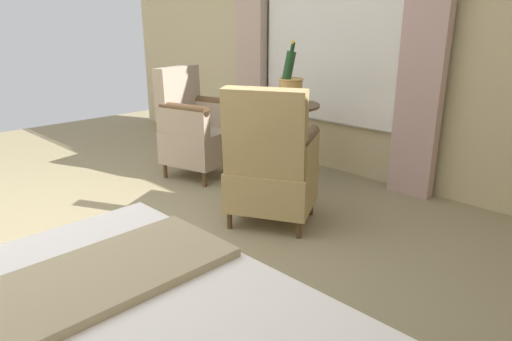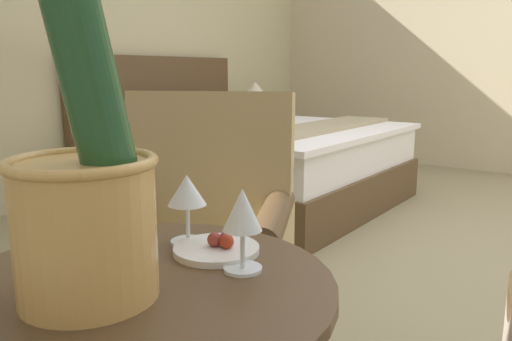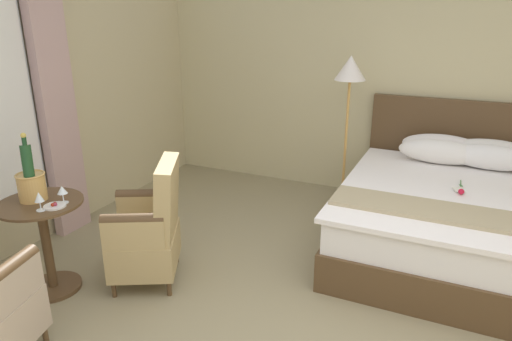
{
  "view_description": "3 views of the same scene",
  "coord_description": "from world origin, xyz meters",
  "px_view_note": "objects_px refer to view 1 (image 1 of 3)",
  "views": [
    {
      "loc": [
        0.57,
        2.58,
        1.38
      ],
      "look_at": [
        -1.14,
        0.86,
        0.58
      ],
      "focal_mm": 32.0,
      "sensor_mm": 36.0,
      "label": 1
    },
    {
      "loc": [
        -2.69,
        -0.48,
        1.05
      ],
      "look_at": [
        -0.99,
        0.77,
        0.63
      ],
      "focal_mm": 35.0,
      "sensor_mm": 36.0,
      "label": 2
    },
    {
      "loc": [
        0.49,
        -2.03,
        2.04
      ],
      "look_at": [
        -1.01,
        1.24,
        0.79
      ],
      "focal_mm": 32.0,
      "sensor_mm": 36.0,
      "label": 3
    }
  ],
  "objects_px": {
    "wine_glass_near_bucket": "(263,93)",
    "armchair_by_window": "(270,167)",
    "wine_glass_near_edge": "(274,96)",
    "armchair_facing_bed": "(194,129)",
    "snack_plate": "(267,105)",
    "side_table_round": "(282,141)",
    "champagne_bucket": "(290,86)"
  },
  "relations": [
    {
      "from": "armchair_by_window",
      "to": "side_table_round",
      "type": "bearing_deg",
      "value": -144.06
    },
    {
      "from": "wine_glass_near_edge",
      "to": "snack_plate",
      "type": "distance_m",
      "value": 0.12
    },
    {
      "from": "armchair_facing_bed",
      "to": "wine_glass_near_bucket",
      "type": "bearing_deg",
      "value": 104.32
    },
    {
      "from": "wine_glass_near_bucket",
      "to": "snack_plate",
      "type": "height_order",
      "value": "wine_glass_near_bucket"
    },
    {
      "from": "snack_plate",
      "to": "wine_glass_near_edge",
      "type": "bearing_deg",
      "value": 85.35
    },
    {
      "from": "armchair_by_window",
      "to": "armchair_facing_bed",
      "type": "relative_size",
      "value": 0.99
    },
    {
      "from": "armchair_by_window",
      "to": "wine_glass_near_edge",
      "type": "bearing_deg",
      "value": -139.12
    },
    {
      "from": "wine_glass_near_bucket",
      "to": "armchair_by_window",
      "type": "distance_m",
      "value": 0.83
    },
    {
      "from": "wine_glass_near_bucket",
      "to": "armchair_by_window",
      "type": "bearing_deg",
      "value": 48.37
    },
    {
      "from": "side_table_round",
      "to": "wine_glass_near_edge",
      "type": "xyz_separation_m",
      "value": [
        0.17,
        0.06,
        0.41
      ]
    },
    {
      "from": "champagne_bucket",
      "to": "armchair_facing_bed",
      "type": "relative_size",
      "value": 0.51
    },
    {
      "from": "side_table_round",
      "to": "armchair_by_window",
      "type": "xyz_separation_m",
      "value": [
        0.62,
        0.45,
        0.02
      ]
    },
    {
      "from": "wine_glass_near_edge",
      "to": "armchair_facing_bed",
      "type": "relative_size",
      "value": 0.13
    },
    {
      "from": "side_table_round",
      "to": "snack_plate",
      "type": "bearing_deg",
      "value": -4.55
    },
    {
      "from": "wine_glass_near_bucket",
      "to": "champagne_bucket",
      "type": "bearing_deg",
      "value": 150.42
    },
    {
      "from": "champagne_bucket",
      "to": "snack_plate",
      "type": "distance_m",
      "value": 0.28
    },
    {
      "from": "armchair_by_window",
      "to": "armchair_facing_bed",
      "type": "height_order",
      "value": "armchair_facing_bed"
    },
    {
      "from": "snack_plate",
      "to": "side_table_round",
      "type": "bearing_deg",
      "value": 175.45
    },
    {
      "from": "armchair_facing_bed",
      "to": "wine_glass_near_edge",
      "type": "bearing_deg",
      "value": 98.93
    },
    {
      "from": "side_table_round",
      "to": "wine_glass_near_edge",
      "type": "relative_size",
      "value": 5.52
    },
    {
      "from": "wine_glass_near_edge",
      "to": "snack_plate",
      "type": "bearing_deg",
      "value": -94.65
    },
    {
      "from": "champagne_bucket",
      "to": "wine_glass_near_edge",
      "type": "xyz_separation_m",
      "value": [
        0.25,
        0.05,
        -0.05
      ]
    },
    {
      "from": "champagne_bucket",
      "to": "armchair_facing_bed",
      "type": "height_order",
      "value": "champagne_bucket"
    },
    {
      "from": "snack_plate",
      "to": "armchair_facing_bed",
      "type": "relative_size",
      "value": 0.16
    },
    {
      "from": "wine_glass_near_bucket",
      "to": "snack_plate",
      "type": "distance_m",
      "value": 0.13
    },
    {
      "from": "side_table_round",
      "to": "armchair_facing_bed",
      "type": "distance_m",
      "value": 0.86
    },
    {
      "from": "wine_glass_near_bucket",
      "to": "wine_glass_near_edge",
      "type": "height_order",
      "value": "wine_glass_near_bucket"
    },
    {
      "from": "wine_glass_near_edge",
      "to": "snack_plate",
      "type": "xyz_separation_m",
      "value": [
        -0.01,
        -0.08,
        -0.09
      ]
    },
    {
      "from": "wine_glass_near_bucket",
      "to": "wine_glass_near_edge",
      "type": "xyz_separation_m",
      "value": [
        0.04,
        0.16,
        0.0
      ]
    },
    {
      "from": "wine_glass_near_edge",
      "to": "armchair_by_window",
      "type": "bearing_deg",
      "value": 40.88
    },
    {
      "from": "snack_plate",
      "to": "armchair_by_window",
      "type": "distance_m",
      "value": 0.72
    },
    {
      "from": "champagne_bucket",
      "to": "wine_glass_near_edge",
      "type": "bearing_deg",
      "value": 11.23
    }
  ]
}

